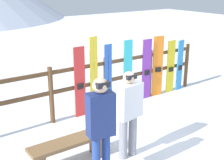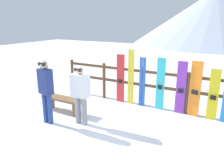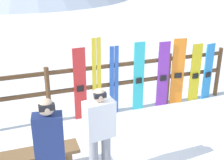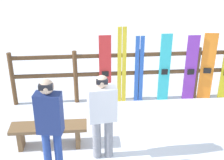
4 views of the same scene
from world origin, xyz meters
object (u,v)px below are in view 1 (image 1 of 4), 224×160
at_px(bench, 69,146).
at_px(person_white, 128,109).
at_px(snowboard_cyan, 128,73).
at_px(snowboard_orange, 158,67).
at_px(ski_pair_yellow, 94,76).
at_px(snowboard_yellow, 171,67).
at_px(snowboard_blue, 180,65).
at_px(ski_pair_blue, 108,77).
at_px(person_navy, 101,124).
at_px(snowboard_red, 80,83).
at_px(snowboard_purple, 147,70).

xyz_separation_m(bench, person_white, (0.95, -0.37, 0.56)).
height_order(snowboard_cyan, snowboard_orange, snowboard_cyan).
bearing_deg(ski_pair_yellow, snowboard_yellow, -0.08).
relative_size(snowboard_orange, snowboard_blue, 1.14).
bearing_deg(ski_pair_blue, ski_pair_yellow, 180.00).
distance_m(person_navy, snowboard_orange, 4.04).
distance_m(snowboard_red, snowboard_yellow, 2.80).
relative_size(bench, ski_pair_yellow, 0.77).
distance_m(person_white, snowboard_red, 1.95).
height_order(person_white, snowboard_purple, snowboard_purple).
bearing_deg(person_navy, snowboard_blue, 29.36).
bearing_deg(snowboard_cyan, snowboard_red, -180.00).
bearing_deg(snowboard_orange, snowboard_purple, -180.00).
xyz_separation_m(person_white, snowboard_orange, (2.49, 1.94, -0.09)).
bearing_deg(snowboard_blue, snowboard_red, 180.00).
distance_m(ski_pair_blue, snowboard_orange, 1.57).
distance_m(snowboard_red, snowboard_orange, 2.32).
distance_m(person_navy, snowboard_yellow, 4.44).
distance_m(ski_pair_blue, snowboard_blue, 2.40).
relative_size(bench, person_navy, 0.81).
bearing_deg(snowboard_yellow, person_navy, -148.37).
bearing_deg(person_navy, bench, 101.01).
height_order(person_navy, snowboard_orange, person_navy).
relative_size(bench, snowboard_red, 0.85).
distance_m(ski_pair_yellow, snowboard_blue, 2.80).
bearing_deg(snowboard_yellow, person_white, -146.82).
height_order(person_white, snowboard_orange, snowboard_orange).
bearing_deg(ski_pair_yellow, person_navy, -119.91).
height_order(snowboard_red, ski_pair_yellow, ski_pair_yellow).
bearing_deg(snowboard_purple, person_white, -137.37).
bearing_deg(snowboard_orange, ski_pair_yellow, 179.90).
distance_m(snowboard_red, snowboard_blue, 3.16).
distance_m(bench, person_navy, 1.01).
relative_size(snowboard_red, ski_pair_yellow, 0.90).
relative_size(snowboard_cyan, snowboard_orange, 1.01).
relative_size(ski_pair_yellow, snowboard_yellow, 1.25).
xyz_separation_m(person_navy, snowboard_cyan, (2.31, 2.32, -0.20)).
distance_m(person_navy, snowboard_blue, 4.75).
distance_m(bench, snowboard_purple, 3.47).
bearing_deg(snowboard_purple, bench, -152.72).
distance_m(bench, snowboard_orange, 3.81).
height_order(ski_pair_blue, snowboard_orange, snowboard_orange).
bearing_deg(ski_pair_yellow, person_white, -105.42).
distance_m(snowboard_cyan, snowboard_yellow, 1.47).
xyz_separation_m(snowboard_purple, snowboard_blue, (1.22, -0.00, -0.08)).
relative_size(snowboard_red, snowboard_yellow, 1.12).
xyz_separation_m(bench, snowboard_yellow, (3.92, 1.58, 0.38)).
distance_m(bench, ski_pair_yellow, 2.24).
bearing_deg(snowboard_yellow, snowboard_red, 180.00).
height_order(bench, ski_pair_blue, ski_pair_blue).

